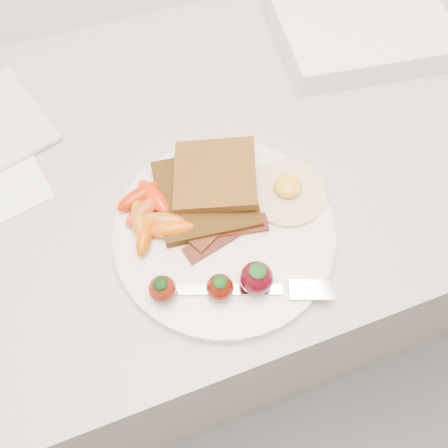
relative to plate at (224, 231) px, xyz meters
name	(u,v)px	position (x,y,z in m)	size (l,w,h in m)	color
counter	(208,269)	(0.01, 0.14, -0.46)	(2.00, 0.60, 0.90)	gray
plate	(224,231)	(0.00, 0.00, 0.00)	(0.27, 0.27, 0.02)	silver
toast_lower	(205,194)	(-0.01, 0.05, 0.02)	(0.12, 0.12, 0.01)	black
toast_upper	(215,175)	(0.01, 0.06, 0.03)	(0.10, 0.10, 0.01)	#46280C
fried_egg	(287,190)	(0.09, 0.02, 0.01)	(0.11, 0.11, 0.02)	beige
bacon_strips	(223,229)	(0.00, 0.00, 0.01)	(0.11, 0.07, 0.01)	black
baby_carrots	(151,214)	(-0.08, 0.04, 0.02)	(0.09, 0.11, 0.02)	#C34217
strawberries	(222,283)	(-0.03, -0.07, 0.03)	(0.13, 0.06, 0.05)	maroon
fork	(266,290)	(0.02, -0.09, 0.01)	(0.18, 0.08, 0.00)	silver
appliance	(361,27)	(0.33, 0.26, 0.01)	(0.26, 0.21, 0.04)	white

